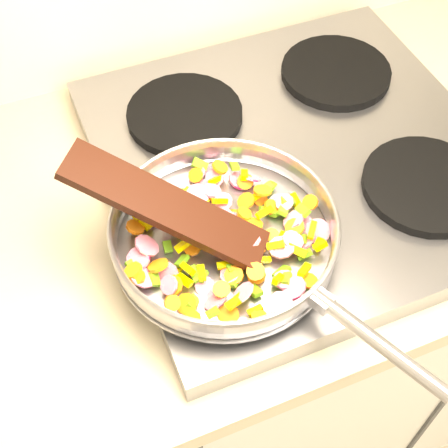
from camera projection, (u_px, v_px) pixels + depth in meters
name	position (u px, v px, depth m)	size (l,w,h in m)	color
cooktop	(298.00, 160.00, 1.00)	(0.60, 0.60, 0.04)	#939399
grate_fl	(254.00, 243.00, 0.86)	(0.19, 0.19, 0.02)	black
grate_fr	(426.00, 185.00, 0.93)	(0.19, 0.19, 0.02)	black
grate_bl	(185.00, 114.00, 1.02)	(0.19, 0.19, 0.02)	black
grate_br	(336.00, 72.00, 1.08)	(0.19, 0.19, 0.02)	black
saute_pan	(225.00, 232.00, 0.83)	(0.34, 0.48, 0.05)	#9E9EA5
vegetable_heap	(224.00, 235.00, 0.84)	(0.29, 0.29, 0.05)	#CD1454
wooden_spatula	(166.00, 207.00, 0.80)	(0.28, 0.06, 0.01)	black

